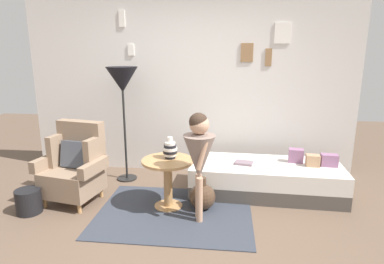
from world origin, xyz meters
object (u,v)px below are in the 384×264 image
(side_table, at_px, (168,173))
(armchair, at_px, (75,166))
(magazine_basket, at_px, (29,201))
(demijohn_near, at_px, (202,196))
(vase_striped, at_px, (170,150))
(book_on_daybed, at_px, (244,163))
(floor_lamp, at_px, (122,83))
(daybed, at_px, (265,178))
(person_child, at_px, (199,153))

(side_table, bearing_deg, armchair, 176.48)
(magazine_basket, bearing_deg, armchair, 44.56)
(demijohn_near, bearing_deg, vase_striped, 169.82)
(side_table, distance_m, magazine_basket, 1.61)
(vase_striped, relative_size, book_on_daybed, 1.16)
(book_on_daybed, height_order, demijohn_near, book_on_daybed)
(floor_lamp, height_order, demijohn_near, floor_lamp)
(vase_striped, xyz_separation_m, demijohn_near, (0.39, -0.07, -0.54))
(vase_striped, bearing_deg, book_on_daybed, 26.11)
(side_table, bearing_deg, daybed, 23.96)
(daybed, relative_size, floor_lamp, 1.21)
(side_table, bearing_deg, person_child, -34.41)
(armchair, relative_size, floor_lamp, 0.61)
(side_table, relative_size, vase_striped, 2.36)
(side_table, height_order, vase_striped, vase_striped)
(daybed, distance_m, side_table, 1.31)
(armchair, bearing_deg, book_on_daybed, 11.45)
(magazine_basket, bearing_deg, daybed, 17.11)
(side_table, height_order, demijohn_near, side_table)
(daybed, relative_size, demijohn_near, 4.95)
(vase_striped, distance_m, floor_lamp, 1.27)
(daybed, bearing_deg, person_child, -135.08)
(floor_lamp, height_order, person_child, floor_lamp)
(floor_lamp, bearing_deg, person_child, -42.95)
(floor_lamp, relative_size, demijohn_near, 4.09)
(person_child, bearing_deg, magazine_basket, -178.44)
(magazine_basket, bearing_deg, floor_lamp, 54.24)
(person_child, xyz_separation_m, demijohn_near, (0.02, 0.25, -0.61))
(vase_striped, bearing_deg, floor_lamp, 136.35)
(armchair, xyz_separation_m, vase_striped, (1.18, -0.01, 0.25))
(floor_lamp, bearing_deg, side_table, -46.60)
(person_child, relative_size, book_on_daybed, 5.43)
(daybed, bearing_deg, book_on_daybed, -172.77)
(side_table, relative_size, person_child, 0.50)
(person_child, height_order, demijohn_near, person_child)
(demijohn_near, bearing_deg, floor_lamp, 145.16)
(armchair, height_order, demijohn_near, armchair)
(floor_lamp, xyz_separation_m, magazine_basket, (-0.80, -1.12, -1.24))
(daybed, xyz_separation_m, side_table, (-1.18, -0.52, 0.22))
(person_child, bearing_deg, floor_lamp, 137.05)
(armchair, height_order, book_on_daybed, armchair)
(book_on_daybed, bearing_deg, vase_striped, -153.89)
(armchair, bearing_deg, floor_lamp, 60.68)
(floor_lamp, distance_m, person_child, 1.67)
(daybed, relative_size, person_child, 1.62)
(armchair, bearing_deg, person_child, -12.26)
(vase_striped, height_order, person_child, person_child)
(daybed, height_order, person_child, person_child)
(vase_striped, height_order, magazine_basket, vase_striped)
(person_child, xyz_separation_m, magazine_basket, (-1.94, -0.05, -0.63))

